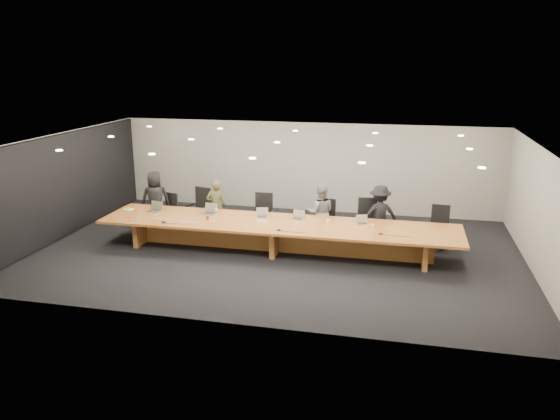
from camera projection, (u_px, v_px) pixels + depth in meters
The scene contains 29 objects.
ground at pixel (277, 251), 13.82m from camera, with size 12.00×12.00×0.00m, color black.
back_wall at pixel (306, 167), 17.20m from camera, with size 12.00×0.02×2.80m, color #B4AFA4.
left_wall_panel at pixel (64, 186), 14.73m from camera, with size 0.08×7.84×2.74m, color black.
conference_table at pixel (277, 232), 13.68m from camera, with size 9.00×1.80×0.75m.
chair_far_left at pixel (168, 210), 15.67m from camera, with size 0.50×0.50×0.99m, color black, non-canonical shape.
chair_left at pixel (198, 209), 15.44m from camera, with size 0.61×0.61×1.21m, color black, non-canonical shape.
chair_mid_left at pixel (262, 214), 14.96m from camera, with size 0.59×0.59×1.17m, color black, non-canonical shape.
chair_mid_right at pixel (325, 220), 14.56m from camera, with size 0.57×0.57×1.11m, color black, non-canonical shape.
chair_right at pixel (368, 221), 14.29m from camera, with size 0.61×0.61×1.20m, color black, non-canonical shape.
chair_far_right at pixel (439, 227), 13.98m from camera, with size 0.56×0.56×1.10m, color black, non-canonical shape.
person_a at pixel (155, 200), 15.56m from camera, with size 0.80×0.52×1.64m, color black.
person_b at pixel (216, 206), 15.14m from camera, with size 0.54×0.36×1.49m, color #3D3D21.
person_c at pixel (321, 213), 14.53m from camera, with size 0.73×0.57×1.49m, color slate.
person_d at pixel (379, 215), 14.21m from camera, with size 1.01×0.58×1.57m, color black.
laptop_a at pixel (154, 207), 14.59m from camera, with size 0.34×0.25×0.27m, color tan, non-canonical shape.
laptop_b at pixel (209, 209), 14.36m from camera, with size 0.35×0.26×0.28m, color tan, non-canonical shape.
laptop_c at pixel (262, 213), 14.06m from camera, with size 0.31×0.22×0.24m, color #B8A98C, non-canonical shape.
laptop_d at pixel (297, 215), 13.88m from camera, with size 0.30×0.22×0.24m, color #C5B197, non-canonical shape.
laptop_e at pixel (363, 220), 13.48m from camera, with size 0.29×0.21×0.23m, color #C3B395, non-canonical shape.
water_bottle at pixel (216, 212), 14.16m from camera, with size 0.07×0.07×0.22m, color #B5C6C1.
amber_mug at pixel (208, 218), 13.89m from camera, with size 0.08×0.08×0.10m, color maroon.
paper_cup_near at pixel (328, 222), 13.57m from camera, with size 0.08×0.08×0.09m, color white.
paper_cup_far at pixel (373, 226), 13.23m from camera, with size 0.07×0.07×0.08m, color white.
notepad at pixel (129, 209), 14.82m from camera, with size 0.23×0.18×0.01m, color white.
lime_gadget at pixel (128, 209), 14.81m from camera, with size 0.15×0.08×0.02m, color #5ABF33.
av_box at pixel (135, 220), 13.79m from camera, with size 0.20×0.15×0.03m, color silver.
mic_left at pixel (164, 222), 13.65m from camera, with size 0.14×0.14×0.03m, color black.
mic_center at pixel (279, 230), 13.02m from camera, with size 0.12×0.12×0.03m, color black.
mic_right at pixel (381, 234), 12.74m from camera, with size 0.11×0.11×0.03m, color black.
Camera 1 is at (2.98, -12.69, 4.73)m, focal length 35.00 mm.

